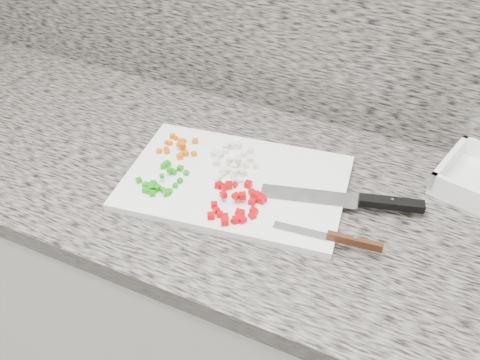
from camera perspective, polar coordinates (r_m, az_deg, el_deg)
The scene contains 10 objects.
cabinet at distance 1.46m, azimuth 1.55°, elevation -14.81°, with size 3.92×0.62×0.86m, color silver.
countertop at distance 1.13m, azimuth 1.94°, elevation -1.34°, with size 3.96×0.64×0.04m, color slate.
cutting_board at distance 1.11m, azimuth -0.49°, elevation -0.22°, with size 0.45×0.30×0.02m, color white.
carrot_pile at distance 1.20m, azimuth -6.53°, elevation 3.57°, with size 0.09×0.08×0.02m.
onion_pile at distance 1.15m, azimuth -0.86°, elevation 2.29°, with size 0.11×0.11×0.02m.
green_pepper_pile at distance 1.10m, azimuth -8.47°, elevation -0.17°, with size 0.09×0.11×0.02m.
red_pepper_pile at distance 1.04m, azimuth -0.26°, elevation -2.43°, with size 0.12×0.13×0.02m.
garlic_pile at distance 1.10m, azimuth -1.27°, elevation 0.13°, with size 0.06×0.06×0.01m.
chef_knife at distance 1.08m, azimuth 12.96°, elevation -2.17°, with size 0.32×0.12×0.02m.
paring_knife at distance 0.99m, azimuth 10.67°, elevation -6.17°, with size 0.20×0.04×0.02m.
Camera 1 is at (0.33, 0.65, 1.62)m, focal length 40.00 mm.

